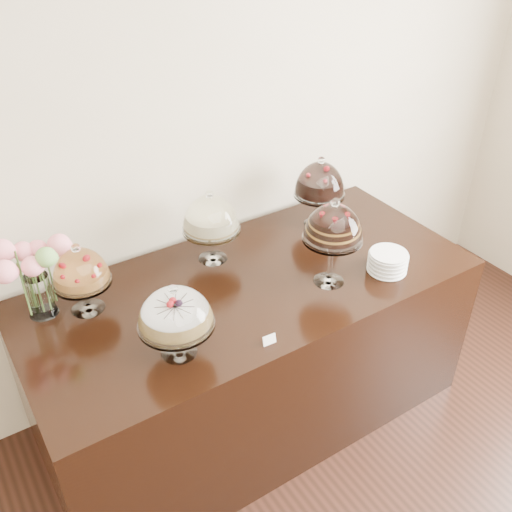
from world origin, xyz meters
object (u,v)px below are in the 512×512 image
cake_stand_cheesecake (211,217)px  cake_stand_dark_choco (320,182)px  display_counter (251,350)px  cake_stand_fruit_tart (80,270)px  cake_stand_sugar_sponge (175,312)px  cake_stand_choco_layer (333,226)px  flower_vase (31,268)px  plate_stack (388,262)px

cake_stand_cheesecake → cake_stand_dark_choco: (0.66, -0.01, 0.01)m
display_counter → cake_stand_fruit_tart: size_ratio=6.31×
display_counter → cake_stand_cheesecake: 0.75m
cake_stand_sugar_sponge → cake_stand_choco_layer: cake_stand_choco_layer is taller
display_counter → cake_stand_fruit_tart: bearing=162.5°
cake_stand_cheesecake → flower_vase: 0.86m
cake_stand_dark_choco → display_counter: bearing=-156.6°
cake_stand_choco_layer → plate_stack: size_ratio=2.38×
flower_vase → plate_stack: 1.65m
cake_stand_fruit_tart → plate_stack: cake_stand_fruit_tart is taller
cake_stand_choco_layer → cake_stand_cheesecake: bearing=128.3°
display_counter → cake_stand_sugar_sponge: cake_stand_sugar_sponge is taller
display_counter → flower_vase: size_ratio=5.71×
display_counter → cake_stand_sugar_sponge: (-0.51, -0.25, 0.66)m
cake_stand_choco_layer → cake_stand_cheesecake: (-0.38, 0.47, -0.07)m
cake_stand_sugar_sponge → cake_stand_dark_choco: 1.23m
cake_stand_cheesecake → cake_stand_fruit_tart: size_ratio=1.12×
cake_stand_fruit_tart → cake_stand_cheesecake: bearing=4.1°
cake_stand_choco_layer → cake_stand_fruit_tart: 1.14m
display_counter → cake_stand_cheesecake: size_ratio=5.65×
display_counter → cake_stand_dark_choco: size_ratio=5.42×
cake_stand_fruit_tart → flower_vase: size_ratio=0.91×
cake_stand_sugar_sponge → cake_stand_cheesecake: cake_stand_cheesecake is taller
flower_vase → display_counter: bearing=-18.3°
cake_stand_choco_layer → plate_stack: bearing=-16.7°
cake_stand_sugar_sponge → flower_vase: 0.68m
flower_vase → cake_stand_choco_layer: bearing=-22.0°
display_counter → cake_stand_sugar_sponge: 0.87m
flower_vase → plate_stack: flower_vase is taller
cake_stand_cheesecake → display_counter: bearing=-79.2°
cake_stand_dark_choco → flower_vase: 1.52m
cake_stand_sugar_sponge → cake_stand_cheesecake: bearing=49.4°
cake_stand_sugar_sponge → cake_stand_dark_choco: size_ratio=0.85×
cake_stand_cheesecake → cake_stand_fruit_tart: bearing=-175.9°
display_counter → flower_vase: (-0.91, 0.30, 0.70)m
cake_stand_cheesecake → plate_stack: bearing=-40.0°
cake_stand_dark_choco → cake_stand_fruit_tart: bearing=-178.5°
cake_stand_dark_choco → cake_stand_sugar_sponge: bearing=-155.2°
display_counter → plate_stack: (0.62, -0.29, 0.50)m
cake_stand_fruit_tart → flower_vase: flower_vase is taller
cake_stand_sugar_sponge → cake_stand_cheesecake: (0.45, 0.53, 0.03)m
cake_stand_sugar_sponge → flower_vase: size_ratio=0.90×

